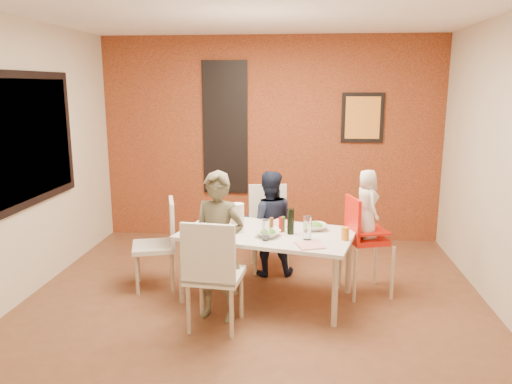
# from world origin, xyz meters

# --- Properties ---
(ground) EXTENTS (4.50, 4.50, 0.00)m
(ground) POSITION_xyz_m (0.00, 0.00, 0.00)
(ground) COLOR brown
(ground) RESTS_ON ground
(ceiling) EXTENTS (4.50, 4.50, 0.02)m
(ceiling) POSITION_xyz_m (0.00, 0.00, 2.70)
(ceiling) COLOR white
(ceiling) RESTS_ON wall_back
(wall_back) EXTENTS (4.50, 0.02, 2.70)m
(wall_back) POSITION_xyz_m (0.00, 2.25, 1.35)
(wall_back) COLOR beige
(wall_back) RESTS_ON ground
(wall_front) EXTENTS (4.50, 0.02, 2.70)m
(wall_front) POSITION_xyz_m (0.00, -2.25, 1.35)
(wall_front) COLOR beige
(wall_front) RESTS_ON ground
(wall_left) EXTENTS (0.02, 4.50, 2.70)m
(wall_left) POSITION_xyz_m (-2.25, 0.00, 1.35)
(wall_left) COLOR beige
(wall_left) RESTS_ON ground
(brick_accent_wall) EXTENTS (4.50, 0.02, 2.70)m
(brick_accent_wall) POSITION_xyz_m (0.00, 2.23, 1.35)
(brick_accent_wall) COLOR maroon
(brick_accent_wall) RESTS_ON ground
(picture_window_frame) EXTENTS (0.05, 1.70, 1.30)m
(picture_window_frame) POSITION_xyz_m (-2.22, 0.20, 1.55)
(picture_window_frame) COLOR black
(picture_window_frame) RESTS_ON wall_left
(picture_window_pane) EXTENTS (0.02, 1.55, 1.15)m
(picture_window_pane) POSITION_xyz_m (-2.21, 0.20, 1.55)
(picture_window_pane) COLOR black
(picture_window_pane) RESTS_ON wall_left
(glassblock_strip) EXTENTS (0.55, 0.03, 1.70)m
(glassblock_strip) POSITION_xyz_m (-0.60, 2.21, 1.50)
(glassblock_strip) COLOR silver
(glassblock_strip) RESTS_ON wall_back
(glassblock_surround) EXTENTS (0.60, 0.03, 1.76)m
(glassblock_surround) POSITION_xyz_m (-0.60, 2.21, 1.50)
(glassblock_surround) COLOR black
(glassblock_surround) RESTS_ON wall_back
(art_print_frame) EXTENTS (0.54, 0.03, 0.64)m
(art_print_frame) POSITION_xyz_m (1.20, 2.21, 1.65)
(art_print_frame) COLOR black
(art_print_frame) RESTS_ON wall_back
(art_print_canvas) EXTENTS (0.44, 0.01, 0.54)m
(art_print_canvas) POSITION_xyz_m (1.20, 2.19, 1.65)
(art_print_canvas) COLOR gold
(art_print_canvas) RESTS_ON wall_back
(dining_table) EXTENTS (1.79, 1.26, 0.68)m
(dining_table) POSITION_xyz_m (0.12, 0.21, 0.62)
(dining_table) COLOR white
(dining_table) RESTS_ON ground
(chair_near) EXTENTS (0.50, 0.50, 0.98)m
(chair_near) POSITION_xyz_m (-0.29, -0.51, 0.55)
(chair_near) COLOR white
(chair_near) RESTS_ON ground
(chair_far) EXTENTS (0.51, 0.51, 0.95)m
(chair_far) POSITION_xyz_m (0.07, 1.10, 0.53)
(chair_far) COLOR beige
(chair_far) RESTS_ON ground
(chair_left) EXTENTS (0.53, 0.53, 0.92)m
(chair_left) POSITION_xyz_m (-0.99, 0.40, 0.52)
(chair_left) COLOR silver
(chair_left) RESTS_ON ground
(high_chair) EXTENTS (0.52, 0.52, 1.00)m
(high_chair) POSITION_xyz_m (1.05, 0.41, 0.60)
(high_chair) COLOR red
(high_chair) RESTS_ON ground
(child_near) EXTENTS (0.55, 0.43, 1.34)m
(child_near) POSITION_xyz_m (-0.28, -0.26, 0.67)
(child_near) COLOR brown
(child_near) RESTS_ON ground
(child_far) EXTENTS (0.62, 0.51, 1.16)m
(child_far) POSITION_xyz_m (0.09, 0.86, 0.58)
(child_far) COLOR black
(child_far) RESTS_ON ground
(toddler) EXTENTS (0.31, 0.38, 0.68)m
(toddler) POSITION_xyz_m (1.08, 0.42, 0.93)
(toddler) COLOR silver
(toddler) RESTS_ON high_chair
(plate_near_left) EXTENTS (0.23, 0.23, 0.01)m
(plate_near_left) POSITION_xyz_m (-0.35, -0.04, 0.68)
(plate_near_left) COLOR white
(plate_near_left) RESTS_ON dining_table
(plate_far_mid) EXTENTS (0.29, 0.29, 0.01)m
(plate_far_mid) POSITION_xyz_m (0.24, 0.53, 0.68)
(plate_far_mid) COLOR white
(plate_far_mid) RESTS_ON dining_table
(plate_near_right) EXTENTS (0.28, 0.28, 0.01)m
(plate_near_right) POSITION_xyz_m (0.53, -0.18, 0.68)
(plate_near_right) COLOR white
(plate_near_right) RESTS_ON dining_table
(plate_far_left) EXTENTS (0.23, 0.23, 0.01)m
(plate_far_left) POSITION_xyz_m (-0.36, 0.60, 0.68)
(plate_far_left) COLOR white
(plate_far_left) RESTS_ON dining_table
(salad_bowl_a) EXTENTS (0.28, 0.28, 0.06)m
(salad_bowl_a) POSITION_xyz_m (0.14, 0.07, 0.70)
(salad_bowl_a) COLOR white
(salad_bowl_a) RESTS_ON dining_table
(salad_bowl_b) EXTENTS (0.28, 0.28, 0.06)m
(salad_bowl_b) POSITION_xyz_m (0.58, 0.33, 0.71)
(salad_bowl_b) COLOR silver
(salad_bowl_b) RESTS_ON dining_table
(wine_bottle) EXTENTS (0.07, 0.07, 0.25)m
(wine_bottle) POSITION_xyz_m (0.34, 0.17, 0.80)
(wine_bottle) COLOR black
(wine_bottle) RESTS_ON dining_table
(wine_glass_a) EXTENTS (0.07, 0.07, 0.19)m
(wine_glass_a) POSITION_xyz_m (0.12, -0.05, 0.77)
(wine_glass_a) COLOR white
(wine_glass_a) RESTS_ON dining_table
(wine_glass_b) EXTENTS (0.08, 0.08, 0.22)m
(wine_glass_b) POSITION_xyz_m (0.50, 0.01, 0.79)
(wine_glass_b) COLOR white
(wine_glass_b) RESTS_ON dining_table
(paper_towel_roll) EXTENTS (0.13, 0.13, 0.28)m
(paper_towel_roll) POSITION_xyz_m (-0.17, 0.18, 0.82)
(paper_towel_roll) COLOR white
(paper_towel_roll) RESTS_ON dining_table
(condiment_red) EXTENTS (0.04, 0.04, 0.15)m
(condiment_red) POSITION_xyz_m (0.25, 0.22, 0.75)
(condiment_red) COLOR red
(condiment_red) RESTS_ON dining_table
(condiment_green) EXTENTS (0.04, 0.04, 0.15)m
(condiment_green) POSITION_xyz_m (0.27, 0.25, 0.75)
(condiment_green) COLOR #307226
(condiment_green) RESTS_ON dining_table
(condiment_brown) EXTENTS (0.04, 0.04, 0.15)m
(condiment_brown) POSITION_xyz_m (0.16, 0.19, 0.75)
(condiment_brown) COLOR brown
(condiment_brown) RESTS_ON dining_table
(sippy_cup) EXTENTS (0.07, 0.07, 0.12)m
(sippy_cup) POSITION_xyz_m (0.85, 0.03, 0.74)
(sippy_cup) COLOR orange
(sippy_cup) RESTS_ON dining_table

